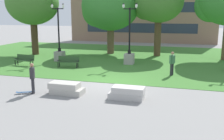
{
  "coord_description": "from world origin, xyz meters",
  "views": [
    {
      "loc": [
        4.68,
        -15.46,
        4.38
      ],
      "look_at": [
        0.7,
        -1.4,
        1.2
      ],
      "focal_mm": 42.0,
      "sensor_mm": 36.0,
      "label": 1
    }
  ],
  "objects_px": {
    "lamp_post_left": "(59,50)",
    "concrete_block_center": "(66,88)",
    "person_skateboarder": "(32,76)",
    "park_bench_near_left": "(68,61)",
    "lamp_post_center": "(129,52)",
    "skateboard": "(26,92)",
    "person_bystander_near_lawn": "(172,62)",
    "park_bench_near_right": "(25,59)",
    "concrete_block_left": "(127,93)"
  },
  "relations": [
    {
      "from": "lamp_post_left",
      "to": "concrete_block_center",
      "type": "bearing_deg",
      "value": -61.26
    },
    {
      "from": "person_skateboarder",
      "to": "park_bench_near_left",
      "type": "distance_m",
      "value": 7.2
    },
    {
      "from": "lamp_post_left",
      "to": "lamp_post_center",
      "type": "distance_m",
      "value": 6.53
    },
    {
      "from": "person_skateboarder",
      "to": "skateboard",
      "type": "bearing_deg",
      "value": -154.52
    },
    {
      "from": "person_skateboarder",
      "to": "person_bystander_near_lawn",
      "type": "xyz_separation_m",
      "value": [
        7.18,
        6.45,
        0.02
      ]
    },
    {
      "from": "park_bench_near_right",
      "to": "concrete_block_center",
      "type": "bearing_deg",
      "value": -42.7
    },
    {
      "from": "person_skateboarder",
      "to": "skateboard",
      "type": "distance_m",
      "value": 0.98
    },
    {
      "from": "concrete_block_left",
      "to": "lamp_post_left",
      "type": "distance_m",
      "value": 12.34
    },
    {
      "from": "skateboard",
      "to": "person_bystander_near_lawn",
      "type": "height_order",
      "value": "person_bystander_near_lawn"
    },
    {
      "from": "concrete_block_center",
      "to": "person_skateboarder",
      "type": "relative_size",
      "value": 1.11
    },
    {
      "from": "concrete_block_left",
      "to": "concrete_block_center",
      "type": "bearing_deg",
      "value": -178.16
    },
    {
      "from": "lamp_post_left",
      "to": "person_bystander_near_lawn",
      "type": "height_order",
      "value": "lamp_post_left"
    },
    {
      "from": "park_bench_near_left",
      "to": "person_bystander_near_lawn",
      "type": "xyz_separation_m",
      "value": [
        8.36,
        -0.65,
        0.45
      ]
    },
    {
      "from": "concrete_block_center",
      "to": "person_skateboarder",
      "type": "distance_m",
      "value": 1.97
    },
    {
      "from": "person_skateboarder",
      "to": "park_bench_near_right",
      "type": "xyz_separation_m",
      "value": [
        -5.09,
        6.77,
        -0.43
      ]
    },
    {
      "from": "park_bench_near_right",
      "to": "lamp_post_left",
      "type": "distance_m",
      "value": 3.37
    },
    {
      "from": "person_bystander_near_lawn",
      "to": "park_bench_near_left",
      "type": "bearing_deg",
      "value": 175.58
    },
    {
      "from": "concrete_block_left",
      "to": "park_bench_near_right",
      "type": "distance_m",
      "value": 12.08
    },
    {
      "from": "lamp_post_center",
      "to": "person_bystander_near_lawn",
      "type": "height_order",
      "value": "lamp_post_center"
    },
    {
      "from": "skateboard",
      "to": "person_bystander_near_lawn",
      "type": "distance_m",
      "value": 10.1
    },
    {
      "from": "skateboard",
      "to": "park_bench_near_left",
      "type": "xyz_separation_m",
      "value": [
        -0.8,
        7.28,
        0.45
      ]
    },
    {
      "from": "park_bench_near_left",
      "to": "person_bystander_near_lawn",
      "type": "bearing_deg",
      "value": -4.42
    },
    {
      "from": "concrete_block_center",
      "to": "concrete_block_left",
      "type": "xyz_separation_m",
      "value": [
        3.44,
        0.11,
        0.0
      ]
    },
    {
      "from": "person_bystander_near_lawn",
      "to": "skateboard",
      "type": "bearing_deg",
      "value": -138.75
    },
    {
      "from": "park_bench_near_left",
      "to": "person_bystander_near_lawn",
      "type": "distance_m",
      "value": 8.4
    },
    {
      "from": "skateboard",
      "to": "person_bystander_near_lawn",
      "type": "relative_size",
      "value": 0.58
    },
    {
      "from": "park_bench_near_left",
      "to": "lamp_post_left",
      "type": "xyz_separation_m",
      "value": [
        -2.0,
        2.41,
        0.54
      ]
    },
    {
      "from": "person_skateboarder",
      "to": "park_bench_near_right",
      "type": "height_order",
      "value": "person_skateboarder"
    },
    {
      "from": "concrete_block_center",
      "to": "park_bench_near_left",
      "type": "height_order",
      "value": "park_bench_near_left"
    },
    {
      "from": "concrete_block_center",
      "to": "person_skateboarder",
      "type": "bearing_deg",
      "value": -167.15
    },
    {
      "from": "person_skateboarder",
      "to": "lamp_post_left",
      "type": "xyz_separation_m",
      "value": [
        -3.18,
        9.51,
        0.11
      ]
    },
    {
      "from": "person_bystander_near_lawn",
      "to": "person_skateboarder",
      "type": "bearing_deg",
      "value": -138.07
    },
    {
      "from": "concrete_block_center",
      "to": "lamp_post_center",
      "type": "xyz_separation_m",
      "value": [
        1.54,
        9.41,
        0.76
      ]
    },
    {
      "from": "concrete_block_left",
      "to": "person_skateboarder",
      "type": "distance_m",
      "value": 5.31
    },
    {
      "from": "concrete_block_center",
      "to": "concrete_block_left",
      "type": "relative_size",
      "value": 1.03
    },
    {
      "from": "person_skateboarder",
      "to": "park_bench_near_left",
      "type": "bearing_deg",
      "value": 99.46
    },
    {
      "from": "concrete_block_left",
      "to": "lamp_post_left",
      "type": "relative_size",
      "value": 0.35
    },
    {
      "from": "person_skateboarder",
      "to": "lamp_post_center",
      "type": "distance_m",
      "value": 10.38
    },
    {
      "from": "concrete_block_center",
      "to": "person_bystander_near_lawn",
      "type": "relative_size",
      "value": 1.11
    },
    {
      "from": "concrete_block_center",
      "to": "lamp_post_center",
      "type": "relative_size",
      "value": 0.36
    },
    {
      "from": "person_skateboarder",
      "to": "park_bench_near_right",
      "type": "relative_size",
      "value": 0.93
    },
    {
      "from": "person_bystander_near_lawn",
      "to": "lamp_post_left",
      "type": "bearing_deg",
      "value": 163.55
    },
    {
      "from": "skateboard",
      "to": "park_bench_near_right",
      "type": "distance_m",
      "value": 8.41
    },
    {
      "from": "skateboard",
      "to": "park_bench_near_right",
      "type": "height_order",
      "value": "park_bench_near_right"
    },
    {
      "from": "concrete_block_left",
      "to": "lamp_post_center",
      "type": "height_order",
      "value": "lamp_post_center"
    },
    {
      "from": "concrete_block_center",
      "to": "concrete_block_left",
      "type": "distance_m",
      "value": 3.44
    },
    {
      "from": "lamp_post_center",
      "to": "person_skateboarder",
      "type": "bearing_deg",
      "value": -108.81
    },
    {
      "from": "person_skateboarder",
      "to": "park_bench_near_left",
      "type": "height_order",
      "value": "person_skateboarder"
    },
    {
      "from": "concrete_block_left",
      "to": "person_skateboarder",
      "type": "height_order",
      "value": "person_skateboarder"
    },
    {
      "from": "person_skateboarder",
      "to": "skateboard",
      "type": "relative_size",
      "value": 1.72
    }
  ]
}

